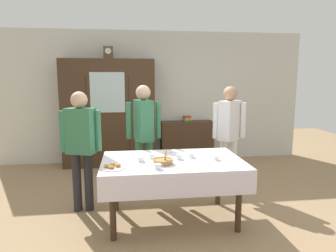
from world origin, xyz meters
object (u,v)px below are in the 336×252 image
at_px(mantel_clock, 108,53).
at_px(person_by_cabinet, 144,128).
at_px(wall_cabinet, 109,113).
at_px(spoon_front_edge, 213,151).
at_px(dining_table, 173,169).
at_px(person_beside_shelf, 81,140).
at_px(spoon_near_left, 170,153).
at_px(tea_cup_center, 158,167).
at_px(bookshelf_low, 187,141).
at_px(book_stack, 187,119).
at_px(tea_cup_back_edge, 179,157).
at_px(spoon_far_right, 220,156).
at_px(tea_cup_near_right, 216,158).
at_px(bread_basket, 163,161).
at_px(tea_cup_mid_right, 191,156).
at_px(person_behind_table_left, 229,128).
at_px(pastry_plate, 112,167).
at_px(tea_cup_near_left, 141,160).
at_px(tea_cup_far_left, 152,157).

xyz_separation_m(mantel_clock, person_by_cabinet, (0.58, -1.58, -1.23)).
bearing_deg(wall_cabinet, spoon_front_edge, -55.55).
bearing_deg(dining_table, person_beside_shelf, 157.96).
bearing_deg(spoon_near_left, tea_cup_center, -107.93).
bearing_deg(person_by_cabinet, bookshelf_low, 58.86).
distance_m(book_stack, tea_cup_back_edge, 2.68).
bearing_deg(spoon_far_right, bookshelf_low, 88.28).
bearing_deg(spoon_near_left, tea_cup_near_right, -39.18).
height_order(bookshelf_low, bread_basket, bread_basket).
relative_size(bread_basket, spoon_front_edge, 2.02).
distance_m(tea_cup_near_right, tea_cup_center, 0.78).
distance_m(tea_cup_near_right, person_by_cabinet, 1.35).
height_order(book_stack, person_beside_shelf, person_beside_shelf).
relative_size(bookshelf_low, tea_cup_mid_right, 8.34).
height_order(wall_cabinet, spoon_near_left, wall_cabinet).
height_order(tea_cup_near_right, person_behind_table_left, person_behind_table_left).
relative_size(bookshelf_low, person_beside_shelf, 0.69).
bearing_deg(tea_cup_near_right, dining_table, 174.84).
bearing_deg(tea_cup_near_right, pastry_plate, -171.82).
height_order(mantel_clock, tea_cup_mid_right, mantel_clock).
distance_m(tea_cup_near_left, spoon_far_right, 1.00).
distance_m(tea_cup_back_edge, spoon_near_left, 0.34).
height_order(bookshelf_low, person_beside_shelf, person_beside_shelf).
distance_m(tea_cup_mid_right, spoon_front_edge, 0.47).
distance_m(bread_basket, spoon_far_right, 0.78).
bearing_deg(bookshelf_low, person_by_cabinet, -121.14).
bearing_deg(person_by_cabinet, bread_basket, -81.95).
xyz_separation_m(tea_cup_center, tea_cup_near_left, (-0.17, 0.32, 0.00)).
bearing_deg(person_beside_shelf, tea_cup_mid_right, -14.71).
bearing_deg(dining_table, bread_basket, -134.87).
height_order(tea_cup_near_left, bread_basket, bread_basket).
height_order(bread_basket, pastry_plate, bread_basket).
height_order(dining_table, book_stack, book_stack).
distance_m(wall_cabinet, spoon_far_right, 2.93).
xyz_separation_m(tea_cup_near_left, person_by_cabinet, (0.09, 1.02, 0.20)).
distance_m(tea_cup_near_right, tea_cup_near_left, 0.90).
bearing_deg(spoon_front_edge, person_beside_shelf, 177.66).
bearing_deg(bread_basket, spoon_far_right, 17.30).
relative_size(dining_table, spoon_far_right, 14.17).
relative_size(tea_cup_near_right, person_beside_shelf, 0.08).
distance_m(tea_cup_far_left, spoon_front_edge, 0.90).
relative_size(spoon_front_edge, person_behind_table_left, 0.07).
height_order(tea_cup_mid_right, pastry_plate, tea_cup_mid_right).
bearing_deg(tea_cup_center, pastry_plate, 167.23).
height_order(tea_cup_center, person_beside_shelf, person_beside_shelf).
xyz_separation_m(tea_cup_near_right, tea_cup_near_left, (-0.90, 0.04, 0.00)).
distance_m(spoon_front_edge, person_beside_shelf, 1.75).
height_order(wall_cabinet, bread_basket, wall_cabinet).
relative_size(pastry_plate, spoon_front_edge, 2.35).
bearing_deg(dining_table, person_behind_table_left, 42.87).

